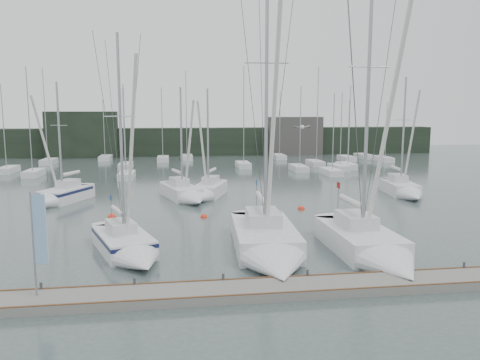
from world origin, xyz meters
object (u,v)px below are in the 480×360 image
(buoy_a, at_px, (204,217))
(buoy_c, at_px, (112,217))
(sailboat_mid_c, at_px, (206,192))
(buoy_b, at_px, (301,209))
(sailboat_near_right, at_px, (374,250))
(sailboat_mid_a, at_px, (56,197))
(sailboat_mid_e, at_px, (405,191))
(dock_banner, at_px, (38,235))
(sailboat_near_left, at_px, (130,249))
(sailboat_near_center, at_px, (270,248))
(sailboat_mid_b, at_px, (186,195))

(buoy_a, distance_m, buoy_c, 7.06)
(sailboat_mid_c, distance_m, buoy_b, 9.66)
(buoy_c, bearing_deg, sailboat_near_right, -39.55)
(sailboat_mid_a, relative_size, buoy_c, 18.24)
(sailboat_mid_e, height_order, buoy_b, sailboat_mid_e)
(sailboat_mid_e, xyz_separation_m, dock_banner, (-27.39, -21.63, 2.47))
(sailboat_mid_a, bearing_deg, sailboat_near_right, -17.99)
(sailboat_near_left, distance_m, sailboat_mid_e, 28.90)
(sailboat_mid_e, relative_size, dock_banner, 2.71)
(buoy_b, bearing_deg, sailboat_mid_c, 141.57)
(sailboat_near_center, bearing_deg, buoy_a, 108.79)
(sailboat_mid_b, relative_size, buoy_a, 20.84)
(sailboat_mid_a, relative_size, buoy_a, 21.60)
(sailboat_near_center, relative_size, dock_banner, 4.11)
(sailboat_mid_e, xyz_separation_m, buoy_b, (-11.34, -4.32, -0.56))
(buoy_b, bearing_deg, sailboat_mid_b, 151.70)
(sailboat_near_left, height_order, sailboat_near_center, sailboat_near_center)
(sailboat_mid_e, relative_size, buoy_b, 20.65)
(sailboat_near_center, relative_size, sailboat_mid_c, 1.68)
(buoy_b, height_order, buoy_c, buoy_c)
(sailboat_mid_b, distance_m, buoy_c, 8.42)
(sailboat_mid_c, height_order, buoy_b, sailboat_mid_c)
(buoy_c, distance_m, dock_banner, 16.63)
(buoy_a, height_order, buoy_b, buoy_b)
(sailboat_mid_b, height_order, buoy_a, sailboat_mid_b)
(sailboat_mid_b, distance_m, buoy_b, 10.69)
(sailboat_near_right, height_order, sailboat_mid_a, sailboat_near_right)
(sailboat_near_center, height_order, buoy_c, sailboat_near_center)
(sailboat_mid_b, relative_size, dock_banner, 2.47)
(sailboat_near_center, bearing_deg, buoy_b, 70.90)
(buoy_a, xyz_separation_m, dock_banner, (-7.82, -15.40, 3.03))
(sailboat_near_right, xyz_separation_m, sailboat_mid_a, (-21.01, 19.00, -0.03))
(sailboat_mid_c, xyz_separation_m, buoy_b, (7.55, -5.99, -0.55))
(buoy_a, bearing_deg, sailboat_mid_b, 99.49)
(sailboat_near_center, relative_size, sailboat_mid_b, 1.66)
(sailboat_near_right, height_order, dock_banner, sailboat_near_right)
(dock_banner, bearing_deg, sailboat_mid_b, 89.46)
(sailboat_near_left, bearing_deg, buoy_b, 21.73)
(sailboat_mid_b, bearing_deg, sailboat_mid_c, 9.58)
(buoy_b, distance_m, dock_banner, 23.80)
(dock_banner, bearing_deg, sailboat_near_center, 39.27)
(buoy_a, bearing_deg, buoy_c, 172.45)
(sailboat_mid_c, distance_m, sailboat_mid_e, 18.97)
(sailboat_near_center, distance_m, sailboat_mid_b, 18.22)
(sailboat_near_right, bearing_deg, sailboat_mid_b, 116.94)
(buoy_a, relative_size, buoy_b, 0.90)
(buoy_a, height_order, buoy_c, buoy_c)
(buoy_a, bearing_deg, sailboat_near_right, -54.41)
(sailboat_mid_e, bearing_deg, sailboat_mid_a, -173.76)
(sailboat_mid_a, bearing_deg, sailboat_mid_b, 23.27)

